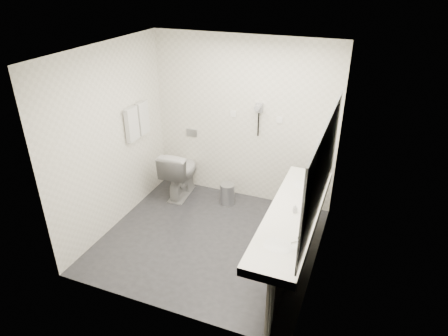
% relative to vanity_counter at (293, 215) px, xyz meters
% --- Properties ---
extents(floor, '(2.80, 2.80, 0.00)m').
position_rel_vanity_counter_xyz_m(floor, '(-1.12, 0.20, -0.80)').
color(floor, '#28282D').
rests_on(floor, ground).
extents(ceiling, '(2.80, 2.80, 0.00)m').
position_rel_vanity_counter_xyz_m(ceiling, '(-1.12, 0.20, 1.70)').
color(ceiling, white).
rests_on(ceiling, wall_back).
extents(wall_back, '(2.80, 0.00, 2.80)m').
position_rel_vanity_counter_xyz_m(wall_back, '(-1.12, 1.50, 0.45)').
color(wall_back, white).
rests_on(wall_back, floor).
extents(wall_front, '(2.80, 0.00, 2.80)m').
position_rel_vanity_counter_xyz_m(wall_front, '(-1.12, -1.10, 0.45)').
color(wall_front, white).
rests_on(wall_front, floor).
extents(wall_left, '(0.00, 2.60, 2.60)m').
position_rel_vanity_counter_xyz_m(wall_left, '(-2.52, 0.20, 0.45)').
color(wall_left, white).
rests_on(wall_left, floor).
extents(wall_right, '(0.00, 2.60, 2.60)m').
position_rel_vanity_counter_xyz_m(wall_right, '(0.27, 0.20, 0.45)').
color(wall_right, white).
rests_on(wall_right, floor).
extents(vanity_counter, '(0.55, 2.20, 0.10)m').
position_rel_vanity_counter_xyz_m(vanity_counter, '(0.00, 0.00, 0.00)').
color(vanity_counter, white).
rests_on(vanity_counter, floor).
extents(vanity_panel, '(0.03, 2.15, 0.75)m').
position_rel_vanity_counter_xyz_m(vanity_panel, '(0.02, 0.00, -0.42)').
color(vanity_panel, '#98948F').
rests_on(vanity_panel, floor).
extents(vanity_post_near, '(0.06, 0.06, 0.75)m').
position_rel_vanity_counter_xyz_m(vanity_post_near, '(0.05, -1.04, -0.42)').
color(vanity_post_near, silver).
rests_on(vanity_post_near, floor).
extents(vanity_post_far, '(0.06, 0.06, 0.75)m').
position_rel_vanity_counter_xyz_m(vanity_post_far, '(0.05, 1.04, -0.42)').
color(vanity_post_far, silver).
rests_on(vanity_post_far, floor).
extents(mirror, '(0.02, 2.20, 1.05)m').
position_rel_vanity_counter_xyz_m(mirror, '(0.26, 0.00, 0.65)').
color(mirror, '#B2BCC6').
rests_on(mirror, wall_right).
extents(basin_near, '(0.40, 0.31, 0.05)m').
position_rel_vanity_counter_xyz_m(basin_near, '(0.00, -0.65, 0.04)').
color(basin_near, white).
rests_on(basin_near, vanity_counter).
extents(basin_far, '(0.40, 0.31, 0.05)m').
position_rel_vanity_counter_xyz_m(basin_far, '(0.00, 0.65, 0.04)').
color(basin_far, white).
rests_on(basin_far, vanity_counter).
extents(faucet_near, '(0.04, 0.04, 0.15)m').
position_rel_vanity_counter_xyz_m(faucet_near, '(0.19, -0.65, 0.12)').
color(faucet_near, silver).
rests_on(faucet_near, vanity_counter).
extents(faucet_far, '(0.04, 0.04, 0.15)m').
position_rel_vanity_counter_xyz_m(faucet_far, '(0.19, 0.65, 0.12)').
color(faucet_far, silver).
rests_on(faucet_far, vanity_counter).
extents(soap_bottle_a, '(0.06, 0.06, 0.10)m').
position_rel_vanity_counter_xyz_m(soap_bottle_a, '(0.02, -0.00, 0.10)').
color(soap_bottle_a, white).
rests_on(soap_bottle_a, vanity_counter).
extents(soap_bottle_c, '(0.06, 0.06, 0.13)m').
position_rel_vanity_counter_xyz_m(soap_bottle_c, '(0.14, 0.04, 0.12)').
color(soap_bottle_c, white).
rests_on(soap_bottle_c, vanity_counter).
extents(glass_left, '(0.09, 0.09, 0.12)m').
position_rel_vanity_counter_xyz_m(glass_left, '(0.18, 0.19, 0.11)').
color(glass_left, silver).
rests_on(glass_left, vanity_counter).
extents(glass_right, '(0.06, 0.06, 0.10)m').
position_rel_vanity_counter_xyz_m(glass_right, '(0.12, 0.35, 0.10)').
color(glass_right, silver).
rests_on(glass_right, vanity_counter).
extents(toilet, '(0.50, 0.82, 0.79)m').
position_rel_vanity_counter_xyz_m(toilet, '(-2.03, 1.14, -0.40)').
color(toilet, white).
rests_on(toilet, floor).
extents(flush_plate, '(0.18, 0.02, 0.12)m').
position_rel_vanity_counter_xyz_m(flush_plate, '(-1.98, 1.49, 0.15)').
color(flush_plate, '#B2B5BA').
rests_on(flush_plate, wall_back).
extents(pedal_bin, '(0.29, 0.29, 0.32)m').
position_rel_vanity_counter_xyz_m(pedal_bin, '(-1.24, 1.16, -0.64)').
color(pedal_bin, '#B2B5BA').
rests_on(pedal_bin, floor).
extents(bin_lid, '(0.23, 0.23, 0.02)m').
position_rel_vanity_counter_xyz_m(bin_lid, '(-1.24, 1.16, -0.48)').
color(bin_lid, '#B2B5BA').
rests_on(bin_lid, pedal_bin).
extents(towel_rail, '(0.02, 0.62, 0.02)m').
position_rel_vanity_counter_xyz_m(towel_rail, '(-2.47, 0.75, 0.75)').
color(towel_rail, silver).
rests_on(towel_rail, wall_left).
extents(towel_near, '(0.07, 0.24, 0.48)m').
position_rel_vanity_counter_xyz_m(towel_near, '(-2.46, 0.61, 0.53)').
color(towel_near, silver).
rests_on(towel_near, towel_rail).
extents(towel_far, '(0.07, 0.24, 0.48)m').
position_rel_vanity_counter_xyz_m(towel_far, '(-2.46, 0.89, 0.53)').
color(towel_far, silver).
rests_on(towel_far, towel_rail).
extents(dryer_cradle, '(0.10, 0.04, 0.14)m').
position_rel_vanity_counter_xyz_m(dryer_cradle, '(-0.88, 1.47, 0.70)').
color(dryer_cradle, '#97999C').
rests_on(dryer_cradle, wall_back).
extents(dryer_barrel, '(0.08, 0.14, 0.08)m').
position_rel_vanity_counter_xyz_m(dryer_barrel, '(-0.88, 1.40, 0.73)').
color(dryer_barrel, '#97999C').
rests_on(dryer_barrel, dryer_cradle).
extents(dryer_cord, '(0.02, 0.02, 0.35)m').
position_rel_vanity_counter_xyz_m(dryer_cord, '(-0.88, 1.46, 0.45)').
color(dryer_cord, black).
rests_on(dryer_cord, dryer_cradle).
extents(switch_plate_a, '(0.09, 0.02, 0.09)m').
position_rel_vanity_counter_xyz_m(switch_plate_a, '(-1.27, 1.49, 0.55)').
color(switch_plate_a, white).
rests_on(switch_plate_a, wall_back).
extents(switch_plate_b, '(0.09, 0.02, 0.09)m').
position_rel_vanity_counter_xyz_m(switch_plate_b, '(-0.57, 1.49, 0.55)').
color(switch_plate_b, white).
rests_on(switch_plate_b, wall_back).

